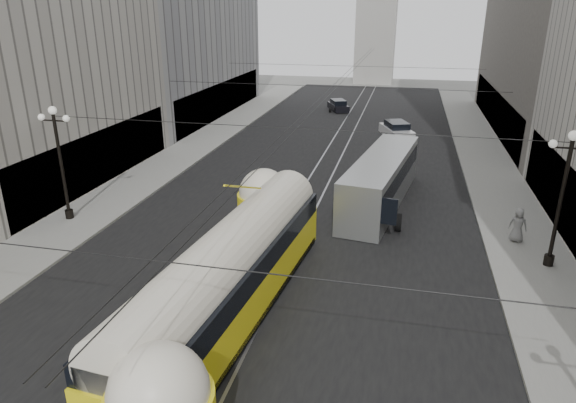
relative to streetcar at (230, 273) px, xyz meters
The scene contains 13 objects.
road 21.60m from the streetcar, 88.71° to the left, with size 20.00×85.00×0.02m, color black.
sidewalk_left 27.60m from the streetcar, 114.71° to the left, with size 4.00×72.00×0.15m, color gray.
sidewalk_right 28.02m from the streetcar, 63.48° to the left, with size 4.00×72.00×0.15m, color gray.
rail_left 21.60m from the streetcar, 90.70° to the left, with size 0.12×85.00×0.04m, color gray.
rail_right 21.63m from the streetcar, 86.71° to the left, with size 0.12×85.00×0.04m, color gray.
lamppost_left_mid 14.13m from the streetcar, 149.92° to the left, with size 1.86×0.44×6.37m.
lamppost_right_mid 14.97m from the streetcar, 28.20° to the left, with size 1.86×0.44×6.37m.
catenary 20.91m from the streetcar, 88.31° to the left, with size 25.00×72.00×0.23m.
streetcar is the anchor object (origin of this frame).
city_bus 14.56m from the streetcar, 70.21° to the left, with size 4.24×12.11×3.00m.
sedan_white_far 31.98m from the streetcar, 80.38° to the left, with size 3.47×5.08×1.48m.
sedan_dark_far 43.51m from the streetcar, 92.29° to the left, with size 3.07×4.33×1.27m.
pedestrian_sidewalk_right 15.35m from the streetcar, 38.06° to the left, with size 0.88×0.54×1.80m, color gray.
Camera 1 is at (5.59, -5.47, 11.40)m, focal length 32.00 mm.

